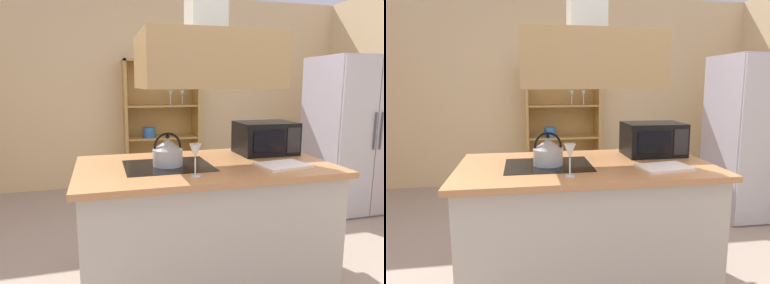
{
  "view_description": "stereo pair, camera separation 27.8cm",
  "coord_description": "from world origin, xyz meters",
  "views": [
    {
      "loc": [
        -0.72,
        -2.04,
        1.46
      ],
      "look_at": [
        -0.01,
        0.61,
        1.0
      ],
      "focal_mm": 32.12,
      "sensor_mm": 36.0,
      "label": 1
    },
    {
      "loc": [
        -0.45,
        -2.09,
        1.46
      ],
      "look_at": [
        -0.01,
        0.61,
        1.0
      ],
      "focal_mm": 32.12,
      "sensor_mm": 36.0,
      "label": 2
    }
  ],
  "objects": [
    {
      "name": "wall_back",
      "position": [
        0.0,
        3.0,
        1.35
      ],
      "size": [
        6.0,
        0.12,
        2.7
      ],
      "primitive_type": "cube",
      "color": "beige",
      "rests_on": "ground"
    },
    {
      "name": "range_hood",
      "position": [
        -0.01,
        0.26,
        1.73
      ],
      "size": [
        0.9,
        0.7,
        1.27
      ],
      "color": "#A9854E"
    },
    {
      "name": "refrigerator",
      "position": [
        2.12,
        1.31,
        0.89
      ],
      "size": [
        0.9,
        0.78,
        1.77
      ],
      "color": "#BCB4C5",
      "rests_on": "ground"
    },
    {
      "name": "dish_cabinet",
      "position": [
        0.11,
        2.78,
        0.79
      ],
      "size": [
        1.04,
        0.4,
        1.79
      ],
      "color": "#B98C47",
      "rests_on": "ground"
    },
    {
      "name": "microwave",
      "position": [
        0.58,
        0.49,
        1.03
      ],
      "size": [
        0.46,
        0.35,
        0.26
      ],
      "color": "black",
      "rests_on": "kitchen_island"
    },
    {
      "name": "kettle",
      "position": [
        -0.28,
        0.26,
        1.0
      ],
      "size": [
        0.21,
        0.21,
        0.23
      ],
      "color": "silver",
      "rests_on": "kitchen_island"
    },
    {
      "name": "kitchen_island",
      "position": [
        -0.01,
        0.26,
        0.45
      ],
      "size": [
        1.79,
        0.99,
        0.9
      ],
      "color": "#B9B4A0",
      "rests_on": "ground"
    },
    {
      "name": "cutting_board",
      "position": [
        0.49,
        0.04,
        0.91
      ],
      "size": [
        0.37,
        0.28,
        0.02
      ],
      "primitive_type": "cube",
      "rotation": [
        0.0,
        0.0,
        0.14
      ],
      "color": "white",
      "rests_on": "kitchen_island"
    },
    {
      "name": "wine_glass_on_counter",
      "position": [
        -0.17,
        -0.06,
        1.05
      ],
      "size": [
        0.08,
        0.08,
        0.21
      ],
      "color": "silver",
      "rests_on": "kitchen_island"
    }
  ]
}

